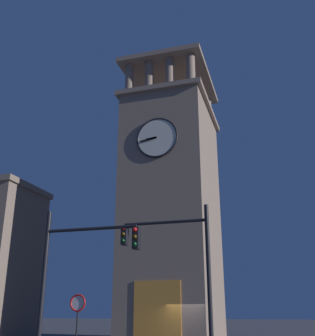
% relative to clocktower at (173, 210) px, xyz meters
% --- Properties ---
extents(clocktower, '(6.97, 9.51, 24.27)m').
position_rel_clocktower_xyz_m(clocktower, '(0.00, 0.00, 0.00)').
color(clocktower, gray).
rests_on(clocktower, ground_plane).
extents(traffic_signal_near, '(3.66, 0.41, 5.58)m').
position_rel_clocktower_xyz_m(traffic_signal_near, '(-1.11, 18.12, -6.22)').
color(traffic_signal_near, black).
rests_on(traffic_signal_near, ground_plane).
extents(traffic_signal_far, '(3.45, 0.41, 5.86)m').
position_rel_clocktower_xyz_m(traffic_signal_far, '(-4.47, 16.39, -5.99)').
color(traffic_signal_far, black).
rests_on(traffic_signal_far, ground_plane).
extents(no_horn_sign, '(0.78, 0.14, 2.82)m').
position_rel_clocktower_xyz_m(no_horn_sign, '(1.01, 13.58, -7.60)').
color(no_horn_sign, black).
rests_on(no_horn_sign, ground_plane).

